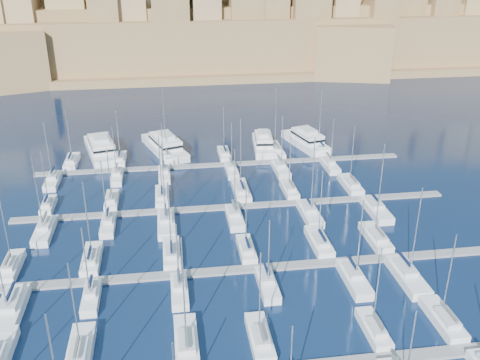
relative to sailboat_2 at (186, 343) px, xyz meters
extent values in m
plane|color=black|center=(11.44, 28.26, -0.76)|extent=(600.00, 600.00, 0.00)
cube|color=slate|center=(11.44, 16.26, -0.56)|extent=(84.00, 2.00, 0.40)
cube|color=slate|center=(11.44, 38.26, -0.56)|extent=(84.00, 2.00, 0.40)
cube|color=slate|center=(11.44, 60.26, -0.56)|extent=(84.00, 2.00, 0.40)
cube|color=white|center=(-13.04, 0.17, -0.22)|extent=(2.95, 9.82, 1.69)
cube|color=silver|center=(-13.04, -0.81, 0.98)|extent=(2.06, 4.42, 0.70)
cylinder|color=#9EA0A8|center=(-13.04, 0.66, 6.55)|extent=(0.18, 0.18, 11.85)
cube|color=#595B60|center=(-13.04, -1.30, 2.03)|extent=(0.35, 3.93, 0.35)
cube|color=white|center=(0.00, 0.12, -0.22)|extent=(2.92, 9.72, 1.69)
cube|color=silver|center=(0.00, -0.85, 0.97)|extent=(2.04, 4.38, 0.70)
cylinder|color=#9EA0A8|center=(0.00, 0.61, 7.72)|extent=(0.18, 0.18, 14.19)
cube|color=#595B60|center=(0.00, -1.34, 2.02)|extent=(0.35, 3.89, 0.35)
cube|color=white|center=(9.33, -0.30, -0.24)|extent=(2.67, 8.89, 1.64)
cube|color=silver|center=(9.33, -1.19, 0.93)|extent=(1.87, 4.00, 0.70)
cylinder|color=#9EA0A8|center=(9.33, 0.15, 6.40)|extent=(0.18, 0.18, 11.64)
cube|color=#595B60|center=(9.33, -1.63, 1.98)|extent=(0.35, 3.56, 0.35)
cube|color=white|center=(24.33, -0.76, -0.27)|extent=(2.39, 7.96, 1.60)
cube|color=silver|center=(24.33, -1.56, 0.88)|extent=(1.67, 3.58, 0.70)
cylinder|color=#9EA0A8|center=(24.33, -0.36, 6.22)|extent=(0.18, 0.18, 11.37)
cube|color=#595B60|center=(24.33, -1.96, 1.93)|extent=(0.35, 3.19, 0.35)
cube|color=white|center=(34.28, -0.20, -0.24)|extent=(2.73, 9.09, 1.65)
cube|color=silver|center=(34.28, -1.11, 0.94)|extent=(1.91, 4.09, 0.70)
cylinder|color=#9EA0A8|center=(34.28, 0.25, 6.63)|extent=(0.18, 0.18, 12.09)
cube|color=#595B60|center=(34.28, -1.56, 1.99)|extent=(0.35, 3.63, 0.35)
cylinder|color=#9EA0A8|center=(23.65, -11.60, 5.81)|extent=(0.18, 0.18, 10.46)
cube|color=white|center=(-26.15, 21.52, -0.25)|extent=(2.56, 8.53, 1.63)
cube|color=silver|center=(-26.15, 20.67, 0.91)|extent=(1.79, 3.84, 0.70)
cylinder|color=#9EA0A8|center=(-26.15, 21.95, 6.42)|extent=(0.18, 0.18, 11.72)
cube|color=#595B60|center=(-26.15, 20.24, 1.96)|extent=(0.35, 3.41, 0.35)
cube|color=white|center=(-13.97, 21.88, -0.23)|extent=(2.78, 9.25, 1.66)
cube|color=silver|center=(-13.97, 20.96, 0.95)|extent=(1.94, 4.16, 0.70)
cylinder|color=#9EA0A8|center=(-13.97, 22.35, 6.86)|extent=(0.18, 0.18, 12.53)
cube|color=#0C1735|center=(-13.97, 20.50, 2.00)|extent=(0.35, 3.70, 0.35)
cube|color=white|center=(-1.29, 21.81, -0.24)|extent=(2.73, 9.11, 1.66)
cube|color=silver|center=(-1.29, 20.90, 0.94)|extent=(1.91, 4.10, 0.70)
cylinder|color=#9EA0A8|center=(-1.29, 22.27, 6.50)|extent=(0.18, 0.18, 11.81)
cube|color=#0C1735|center=(-1.29, 20.44, 1.99)|extent=(0.35, 3.64, 0.35)
cube|color=white|center=(10.93, 21.37, -0.26)|extent=(2.47, 8.22, 1.61)
cube|color=silver|center=(10.93, 20.55, 0.90)|extent=(1.73, 3.70, 0.70)
cylinder|color=#9EA0A8|center=(10.93, 21.78, 5.62)|extent=(0.18, 0.18, 10.15)
cube|color=#0C1735|center=(10.93, 20.13, 1.95)|extent=(0.35, 3.29, 0.35)
cube|color=white|center=(23.48, 22.01, -0.23)|extent=(2.85, 9.50, 1.68)
cube|color=silver|center=(23.48, 21.06, 0.96)|extent=(2.00, 4.28, 0.70)
cylinder|color=#9EA0A8|center=(23.48, 22.48, 6.65)|extent=(0.18, 0.18, 12.07)
cube|color=#0C1735|center=(23.48, 20.58, 2.01)|extent=(0.35, 3.80, 0.35)
cube|color=white|center=(33.49, 22.03, -0.23)|extent=(2.86, 9.54, 1.68)
cube|color=silver|center=(33.49, 21.07, 0.96)|extent=(2.00, 4.29, 0.70)
cylinder|color=#9EA0A8|center=(33.49, 22.50, 7.35)|extent=(0.18, 0.18, 13.47)
cube|color=#595B60|center=(33.49, 20.60, 2.01)|extent=(0.35, 3.82, 0.35)
cube|color=white|center=(-23.60, 9.72, -0.19)|extent=(3.32, 11.08, 1.75)
cube|color=silver|center=(-23.60, 10.83, 1.04)|extent=(2.33, 4.99, 0.70)
cube|color=#0C1735|center=(-23.60, 11.38, 2.09)|extent=(0.35, 4.43, 0.35)
cube|color=white|center=(-12.93, 11.42, -0.27)|extent=(2.30, 7.68, 1.58)
cube|color=silver|center=(-12.93, 12.19, 0.87)|extent=(1.61, 3.45, 0.70)
cylinder|color=#9EA0A8|center=(-12.93, 11.04, 5.97)|extent=(0.18, 0.18, 10.90)
cube|color=#0C1735|center=(-12.93, 12.57, 1.92)|extent=(0.35, 3.07, 0.35)
cube|color=white|center=(-0.43, 11.24, -0.26)|extent=(2.41, 8.04, 1.60)
cube|color=silver|center=(-0.43, 12.04, 0.89)|extent=(1.69, 3.62, 0.70)
cylinder|color=#9EA0A8|center=(-0.43, 10.84, 5.84)|extent=(0.18, 0.18, 10.60)
cube|color=#0C1735|center=(-0.43, 12.44, 1.94)|extent=(0.35, 3.22, 0.35)
cube|color=white|center=(12.51, 11.02, -0.25)|extent=(2.54, 8.48, 1.62)
cube|color=silver|center=(12.51, 11.87, 0.91)|extent=(1.78, 3.81, 0.70)
cylinder|color=#9EA0A8|center=(12.51, 10.59, 5.72)|extent=(0.18, 0.18, 10.32)
cube|color=#0C1735|center=(12.51, 12.29, 1.96)|extent=(0.35, 3.39, 0.35)
cube|color=white|center=(25.67, 10.50, -0.23)|extent=(2.85, 9.50, 1.68)
cube|color=silver|center=(25.67, 11.46, 0.96)|extent=(2.00, 4.28, 0.70)
cylinder|color=#9EA0A8|center=(25.67, 10.03, 6.98)|extent=(0.18, 0.18, 12.74)
cube|color=#0C1735|center=(25.67, 11.93, 2.01)|extent=(0.35, 3.80, 0.35)
cube|color=white|center=(33.87, 10.01, -0.20)|extent=(3.15, 10.50, 1.73)
cube|color=silver|center=(33.87, 11.06, 1.01)|extent=(2.21, 4.73, 0.70)
cylinder|color=#9EA0A8|center=(33.87, 9.48, 7.80)|extent=(0.18, 0.18, 14.28)
cube|color=#0C1735|center=(33.87, 11.58, 2.06)|extent=(0.35, 4.20, 0.35)
cube|color=white|center=(-24.40, 42.95, -0.28)|extent=(2.21, 7.38, 1.57)
cube|color=silver|center=(-24.40, 42.21, 0.85)|extent=(1.55, 3.32, 0.70)
cylinder|color=#9EA0A8|center=(-24.40, 43.32, 5.73)|extent=(0.18, 0.18, 10.45)
cube|color=#0C1735|center=(-24.40, 41.84, 1.90)|extent=(0.35, 2.95, 0.35)
cube|color=white|center=(-12.43, 43.37, -0.26)|extent=(2.47, 8.22, 1.61)
cube|color=silver|center=(-12.43, 42.54, 0.90)|extent=(1.73, 3.70, 0.70)
cylinder|color=#9EA0A8|center=(-12.43, 43.78, 5.61)|extent=(0.18, 0.18, 10.12)
cube|color=#595B60|center=(-12.43, 42.13, 1.95)|extent=(0.35, 3.29, 0.35)
cube|color=white|center=(-2.59, 43.76, -0.24)|extent=(2.70, 9.00, 1.65)
cube|color=silver|center=(-2.59, 42.86, 0.94)|extent=(1.89, 4.05, 0.70)
cylinder|color=#9EA0A8|center=(-2.59, 44.21, 6.50)|extent=(0.18, 0.18, 11.84)
cube|color=#0C1735|center=(-2.59, 42.41, 1.99)|extent=(0.35, 3.60, 0.35)
cube|color=white|center=(13.39, 44.29, -0.21)|extent=(3.02, 10.06, 1.70)
cube|color=silver|center=(13.39, 43.28, 0.99)|extent=(2.11, 4.53, 0.70)
cylinder|color=#9EA0A8|center=(13.39, 44.79, 7.88)|extent=(0.18, 0.18, 14.49)
cube|color=#0C1735|center=(13.39, 42.78, 2.04)|extent=(0.35, 4.02, 0.35)
cube|color=white|center=(23.29, 43.44, -0.26)|extent=(2.51, 8.37, 1.62)
cube|color=silver|center=(23.29, 42.61, 0.90)|extent=(1.76, 3.77, 0.70)
cylinder|color=#9EA0A8|center=(23.29, 43.86, 5.99)|extent=(0.18, 0.18, 10.87)
cube|color=#595B60|center=(23.29, 42.19, 1.95)|extent=(0.35, 3.35, 0.35)
cube|color=white|center=(36.52, 43.97, -0.23)|extent=(2.83, 9.43, 1.67)
cube|color=silver|center=(36.52, 43.03, 0.96)|extent=(1.98, 4.24, 0.70)
cylinder|color=#9EA0A8|center=(36.52, 44.45, 6.69)|extent=(0.18, 0.18, 12.16)
cube|color=#595B60|center=(36.52, 42.56, 2.01)|extent=(0.35, 3.77, 0.35)
cube|color=white|center=(-23.21, 32.46, -0.22)|extent=(2.88, 9.60, 1.68)
cube|color=silver|center=(-23.21, 33.42, 0.97)|extent=(2.02, 4.32, 0.70)
cylinder|color=#9EA0A8|center=(-23.21, 31.98, 7.51)|extent=(0.18, 0.18, 13.79)
cube|color=#595B60|center=(-23.21, 33.90, 2.02)|extent=(0.35, 3.84, 0.35)
cube|color=white|center=(-12.33, 33.19, -0.26)|extent=(2.44, 8.13, 1.61)
cube|color=silver|center=(-12.33, 34.00, 0.89)|extent=(1.71, 3.66, 0.70)
cylinder|color=#9EA0A8|center=(-12.33, 32.79, 6.49)|extent=(0.18, 0.18, 11.91)
cube|color=#0C1735|center=(-12.33, 34.41, 1.94)|extent=(0.35, 3.25, 0.35)
cube|color=white|center=(-1.99, 32.17, -0.21)|extent=(3.05, 10.17, 1.71)
cube|color=silver|center=(-1.99, 33.19, 0.99)|extent=(2.14, 4.58, 0.70)
cylinder|color=#9EA0A8|center=(-1.99, 31.66, 7.92)|extent=(0.18, 0.18, 14.55)
cube|color=#0C1735|center=(-1.99, 33.70, 2.04)|extent=(0.35, 4.07, 0.35)
cube|color=white|center=(10.53, 32.76, -0.24)|extent=(2.70, 8.99, 1.65)
cube|color=silver|center=(10.53, 33.66, 0.94)|extent=(1.89, 4.05, 0.70)
cylinder|color=#9EA0A8|center=(10.53, 32.31, 7.04)|extent=(0.18, 0.18, 12.92)
cube|color=#595B60|center=(10.53, 34.11, 1.99)|extent=(0.35, 3.60, 0.35)
cube|color=white|center=(24.65, 32.31, -0.22)|extent=(2.97, 9.89, 1.69)
cube|color=silver|center=(24.65, 33.30, 0.98)|extent=(2.08, 4.45, 0.70)
cylinder|color=#9EA0A8|center=(24.65, 31.82, 7.84)|extent=(0.18, 0.18, 14.43)
cube|color=#0C1735|center=(24.65, 33.80, 2.03)|extent=(0.35, 3.96, 0.35)
cube|color=white|center=(37.54, 32.10, -0.21)|extent=(3.10, 10.32, 1.72)
cube|color=silver|center=(37.54, 33.13, 1.00)|extent=(2.17, 4.64, 0.70)
cylinder|color=#9EA0A8|center=(37.54, 31.58, 7.03)|extent=(0.18, 0.18, 12.75)
cube|color=#0C1735|center=(37.54, 33.65, 2.05)|extent=(0.35, 4.13, 0.35)
cube|color=white|center=(-23.21, 65.81, -0.24)|extent=(2.73, 9.12, 1.66)
cube|color=silver|center=(-23.21, 64.90, 0.94)|extent=(1.91, 4.10, 0.70)
cylinder|color=#9EA0A8|center=(-23.21, 66.27, 6.50)|extent=(0.18, 0.18, 11.82)
cube|color=#0C1735|center=(-23.21, 64.45, 1.99)|extent=(0.35, 3.65, 0.35)
cube|color=white|center=(-12.15, 65.59, -0.25)|extent=(2.60, 8.66, 1.63)
cube|color=silver|center=(-12.15, 64.72, 0.92)|extent=(1.82, 3.90, 0.70)
cylinder|color=#9EA0A8|center=(-12.15, 66.02, 6.16)|extent=(0.18, 0.18, 11.18)
cube|color=#0C1735|center=(-12.15, 64.29, 1.97)|extent=(0.35, 3.46, 0.35)
cube|color=white|center=(-1.41, 66.34, -0.21)|extent=(3.05, 10.16, 1.71)
cube|color=silver|center=(-1.41, 65.32, 0.99)|extent=(2.13, 4.57, 0.70)
cylinder|color=#9EA0A8|center=(-1.41, 66.85, 8.43)|extent=(0.18, 0.18, 15.58)
cube|color=#595B60|center=(-1.41, 64.81, 2.04)|extent=(0.35, 4.07, 0.35)
cube|color=white|center=(12.38, 65.59, -0.25)|extent=(2.60, 8.66, 1.63)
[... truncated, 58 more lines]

